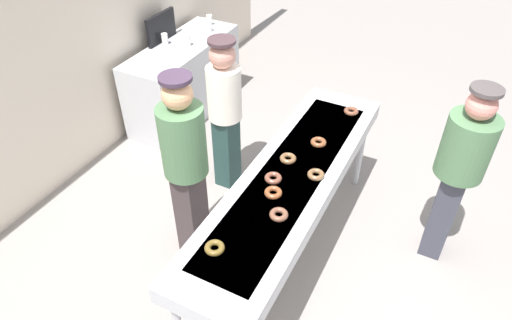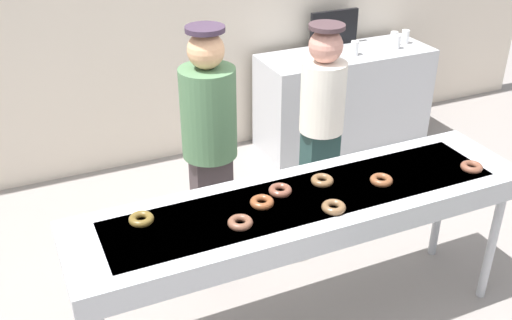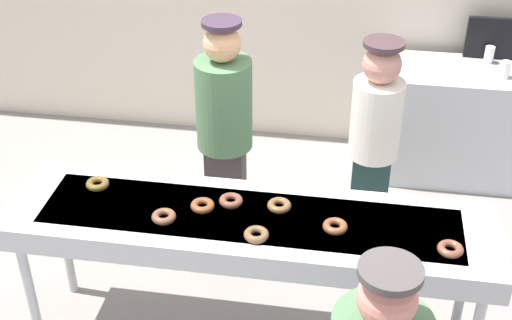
{
  "view_description": "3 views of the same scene",
  "coord_description": "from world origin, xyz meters",
  "px_view_note": "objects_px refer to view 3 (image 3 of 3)",
  "views": [
    {
      "loc": [
        -2.44,
        -0.96,
        3.17
      ],
      "look_at": [
        -0.09,
        0.25,
        1.04
      ],
      "focal_mm": 32.09,
      "sensor_mm": 36.0,
      "label": 1
    },
    {
      "loc": [
        -1.39,
        -2.41,
        2.67
      ],
      "look_at": [
        -0.21,
        0.2,
        1.11
      ],
      "focal_mm": 42.05,
      "sensor_mm": 36.0,
      "label": 2
    },
    {
      "loc": [
        0.5,
        -2.93,
        3.19
      ],
      "look_at": [
        -0.0,
        0.24,
        1.13
      ],
      "focal_mm": 49.45,
      "sensor_mm": 36.0,
      "label": 3
    }
  ],
  "objects_px": {
    "chocolate_donut_2": "(256,235)",
    "paper_cup_0": "(489,55)",
    "chocolate_donut_1": "(98,184)",
    "chocolate_donut_5": "(335,226)",
    "chocolate_donut_7": "(231,201)",
    "chocolate_donut_4": "(279,205)",
    "prep_counter": "(488,125)",
    "menu_display": "(499,39)",
    "chocolate_donut_0": "(203,206)",
    "chocolate_donut_6": "(450,249)",
    "worker_baker": "(225,132)",
    "fryer_conveyor": "(249,227)",
    "worker_assistant": "(374,142)",
    "paper_cup_4": "(505,69)",
    "chocolate_donut_3": "(164,217)"
  },
  "relations": [
    {
      "from": "chocolate_donut_7",
      "to": "paper_cup_4",
      "type": "height_order",
      "value": "paper_cup_4"
    },
    {
      "from": "paper_cup_4",
      "to": "menu_display",
      "type": "height_order",
      "value": "menu_display"
    },
    {
      "from": "worker_baker",
      "to": "menu_display",
      "type": "relative_size",
      "value": 3.49
    },
    {
      "from": "chocolate_donut_4",
      "to": "chocolate_donut_6",
      "type": "relative_size",
      "value": 1.0
    },
    {
      "from": "chocolate_donut_1",
      "to": "chocolate_donut_4",
      "type": "distance_m",
      "value": 1.03
    },
    {
      "from": "worker_assistant",
      "to": "paper_cup_0",
      "type": "xyz_separation_m",
      "value": [
        0.84,
        1.28,
        0.09
      ]
    },
    {
      "from": "worker_assistant",
      "to": "paper_cup_4",
      "type": "relative_size",
      "value": 12.25
    },
    {
      "from": "chocolate_donut_4",
      "to": "chocolate_donut_5",
      "type": "relative_size",
      "value": 1.0
    },
    {
      "from": "chocolate_donut_1",
      "to": "chocolate_donut_5",
      "type": "bearing_deg",
      "value": -7.5
    },
    {
      "from": "chocolate_donut_6",
      "to": "paper_cup_0",
      "type": "distance_m",
      "value": 2.41
    },
    {
      "from": "chocolate_donut_5",
      "to": "chocolate_donut_7",
      "type": "distance_m",
      "value": 0.59
    },
    {
      "from": "chocolate_donut_1",
      "to": "chocolate_donut_3",
      "type": "bearing_deg",
      "value": -27.73
    },
    {
      "from": "chocolate_donut_6",
      "to": "chocolate_donut_3",
      "type": "bearing_deg",
      "value": 178.73
    },
    {
      "from": "fryer_conveyor",
      "to": "worker_assistant",
      "type": "height_order",
      "value": "worker_assistant"
    },
    {
      "from": "chocolate_donut_1",
      "to": "chocolate_donut_4",
      "type": "height_order",
      "value": "same"
    },
    {
      "from": "chocolate_donut_2",
      "to": "paper_cup_0",
      "type": "relative_size",
      "value": 1.01
    },
    {
      "from": "menu_display",
      "to": "paper_cup_4",
      "type": "bearing_deg",
      "value": -86.38
    },
    {
      "from": "chocolate_donut_1",
      "to": "chocolate_donut_4",
      "type": "xyz_separation_m",
      "value": [
        1.03,
        -0.04,
        0.0
      ]
    },
    {
      "from": "chocolate_donut_4",
      "to": "chocolate_donut_5",
      "type": "bearing_deg",
      "value": -23.58
    },
    {
      "from": "prep_counter",
      "to": "menu_display",
      "type": "height_order",
      "value": "menu_display"
    },
    {
      "from": "prep_counter",
      "to": "chocolate_donut_4",
      "type": "bearing_deg",
      "value": -125.24
    },
    {
      "from": "chocolate_donut_6",
      "to": "chocolate_donut_7",
      "type": "relative_size",
      "value": 1.0
    },
    {
      "from": "chocolate_donut_5",
      "to": "paper_cup_0",
      "type": "relative_size",
      "value": 1.01
    },
    {
      "from": "worker_baker",
      "to": "chocolate_donut_5",
      "type": "bearing_deg",
      "value": 138.81
    },
    {
      "from": "chocolate_donut_0",
      "to": "prep_counter",
      "type": "distance_m",
      "value": 2.76
    },
    {
      "from": "fryer_conveyor",
      "to": "paper_cup_4",
      "type": "relative_size",
      "value": 20.44
    },
    {
      "from": "prep_counter",
      "to": "chocolate_donut_2",
      "type": "bearing_deg",
      "value": -123.41
    },
    {
      "from": "paper_cup_0",
      "to": "menu_display",
      "type": "relative_size",
      "value": 0.26
    },
    {
      "from": "chocolate_donut_7",
      "to": "chocolate_donut_0",
      "type": "bearing_deg",
      "value": -154.43
    },
    {
      "from": "chocolate_donut_7",
      "to": "paper_cup_0",
      "type": "height_order",
      "value": "paper_cup_0"
    },
    {
      "from": "worker_assistant",
      "to": "paper_cup_4",
      "type": "xyz_separation_m",
      "value": [
        0.92,
        1.03,
        0.09
      ]
    },
    {
      "from": "prep_counter",
      "to": "paper_cup_0",
      "type": "relative_size",
      "value": 12.77
    },
    {
      "from": "chocolate_donut_7",
      "to": "chocolate_donut_4",
      "type": "bearing_deg",
      "value": -0.46
    },
    {
      "from": "prep_counter",
      "to": "paper_cup_0",
      "type": "height_order",
      "value": "paper_cup_0"
    },
    {
      "from": "chocolate_donut_0",
      "to": "chocolate_donut_5",
      "type": "relative_size",
      "value": 1.0
    },
    {
      "from": "chocolate_donut_3",
      "to": "chocolate_donut_0",
      "type": "bearing_deg",
      "value": 35.4
    },
    {
      "from": "chocolate_donut_0",
      "to": "paper_cup_0",
      "type": "xyz_separation_m",
      "value": [
        1.73,
        2.21,
        0.02
      ]
    },
    {
      "from": "chocolate_donut_6",
      "to": "chocolate_donut_7",
      "type": "height_order",
      "value": "same"
    },
    {
      "from": "prep_counter",
      "to": "paper_cup_4",
      "type": "xyz_separation_m",
      "value": [
        0.02,
        -0.08,
        0.52
      ]
    },
    {
      "from": "chocolate_donut_4",
      "to": "prep_counter",
      "type": "distance_m",
      "value": 2.47
    },
    {
      "from": "chocolate_donut_7",
      "to": "paper_cup_0",
      "type": "xyz_separation_m",
      "value": [
        1.59,
        2.14,
        0.02
      ]
    },
    {
      "from": "chocolate_donut_2",
      "to": "prep_counter",
      "type": "xyz_separation_m",
      "value": [
        1.47,
        2.24,
        -0.5
      ]
    },
    {
      "from": "chocolate_donut_1",
      "to": "worker_baker",
      "type": "height_order",
      "value": "worker_baker"
    },
    {
      "from": "fryer_conveyor",
      "to": "chocolate_donut_2",
      "type": "relative_size",
      "value": 20.29
    },
    {
      "from": "fryer_conveyor",
      "to": "worker_baker",
      "type": "relative_size",
      "value": 1.53
    },
    {
      "from": "fryer_conveyor",
      "to": "chocolate_donut_5",
      "type": "bearing_deg",
      "value": -5.62
    },
    {
      "from": "chocolate_donut_2",
      "to": "paper_cup_4",
      "type": "bearing_deg",
      "value": 55.18
    },
    {
      "from": "paper_cup_4",
      "to": "fryer_conveyor",
      "type": "bearing_deg",
      "value": -128.31
    },
    {
      "from": "chocolate_donut_5",
      "to": "prep_counter",
      "type": "height_order",
      "value": "chocolate_donut_5"
    },
    {
      "from": "chocolate_donut_2",
      "to": "chocolate_donut_3",
      "type": "distance_m",
      "value": 0.51
    }
  ]
}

